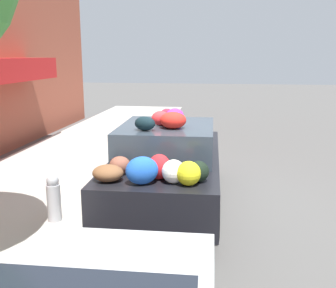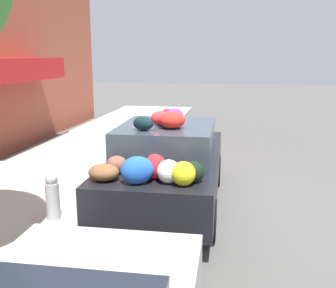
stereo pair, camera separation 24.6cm
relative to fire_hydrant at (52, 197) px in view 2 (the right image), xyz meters
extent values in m
plane|color=#565451|center=(1.20, -1.58, -0.49)|extent=(60.00, 60.00, 0.00)
cube|color=#B2ADA3|center=(1.20, 1.12, -0.42)|extent=(24.00, 3.20, 0.14)
cube|color=red|center=(3.88, 2.77, 1.69)|extent=(3.57, 0.90, 0.55)
cylinder|color=#B2B2B7|center=(0.00, 0.00, -0.07)|extent=(0.20, 0.20, 0.55)
sphere|color=#B2B2B7|center=(0.00, 0.00, 0.26)|extent=(0.18, 0.18, 0.18)
cube|color=black|center=(1.20, -1.51, 0.12)|extent=(3.98, 1.78, 0.63)
cube|color=#333D47|center=(1.04, -1.51, 0.69)|extent=(1.81, 1.52, 0.50)
cylinder|color=black|center=(2.40, -0.71, -0.19)|extent=(0.59, 0.20, 0.59)
cylinder|color=black|center=(2.44, -2.25, -0.19)|extent=(0.59, 0.20, 0.59)
cylinder|color=black|center=(-0.04, -0.77, -0.19)|extent=(0.59, 0.20, 0.59)
cylinder|color=black|center=(0.00, -2.31, -0.19)|extent=(0.59, 0.20, 0.59)
sphere|color=orange|center=(1.10, -1.65, 1.03)|extent=(0.21, 0.21, 0.19)
ellipsoid|color=pink|center=(2.81, -2.03, 0.54)|extent=(0.32, 0.32, 0.21)
ellipsoid|color=red|center=(1.00, -1.42, 1.05)|extent=(0.36, 0.38, 0.23)
ellipsoid|color=brown|center=(-0.41, -0.95, 0.54)|extent=(0.38, 0.42, 0.21)
ellipsoid|color=red|center=(0.75, -1.65, 1.06)|extent=(0.38, 0.41, 0.26)
ellipsoid|color=blue|center=(2.14, -1.86, 0.51)|extent=(0.15, 0.12, 0.15)
ellipsoid|color=brown|center=(-0.08, -1.02, 0.56)|extent=(0.40, 0.40, 0.25)
ellipsoid|color=red|center=(-0.24, -1.60, 0.60)|extent=(0.33, 0.35, 0.34)
sphere|color=white|center=(-0.11, -1.47, 0.53)|extent=(0.27, 0.27, 0.20)
sphere|color=white|center=(-0.36, -1.80, 0.59)|extent=(0.42, 0.42, 0.30)
sphere|color=green|center=(2.01, -0.92, 0.52)|extent=(0.17, 0.17, 0.17)
sphere|color=blue|center=(2.30, -2.02, 0.58)|extent=(0.38, 0.38, 0.30)
sphere|color=black|center=(0.08, -0.93, 0.53)|extent=(0.22, 0.22, 0.19)
ellipsoid|color=red|center=(-0.18, -1.61, 0.49)|extent=(0.12, 0.20, 0.11)
sphere|color=red|center=(2.11, -1.83, 0.54)|extent=(0.28, 0.28, 0.20)
sphere|color=yellow|center=(-0.43, -2.00, 0.59)|extent=(0.39, 0.39, 0.31)
sphere|color=black|center=(-0.27, -2.11, 0.57)|extent=(0.38, 0.38, 0.27)
ellipsoid|color=#B026C7|center=(0.96, -1.65, 1.08)|extent=(0.39, 0.32, 0.28)
sphere|color=red|center=(-0.29, -1.96, 0.55)|extent=(0.32, 0.32, 0.22)
ellipsoid|color=blue|center=(-0.47, -1.42, 0.62)|extent=(0.45, 0.51, 0.36)
ellipsoid|color=black|center=(0.53, -1.26, 1.04)|extent=(0.30, 0.37, 0.21)
sphere|color=red|center=(1.32, -1.47, 1.05)|extent=(0.27, 0.27, 0.23)
camera|label=1|loc=(-5.10, -2.40, 2.02)|focal=42.00mm
camera|label=2|loc=(-5.07, -2.64, 2.02)|focal=42.00mm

